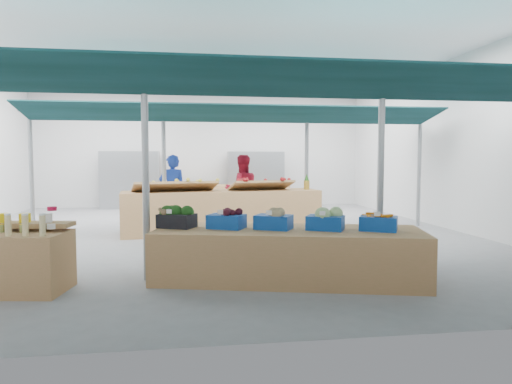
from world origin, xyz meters
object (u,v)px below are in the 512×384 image
fruit_counter (222,211)px  crate_stack (397,247)px  vendor_left (172,191)px  vendor_right (242,190)px  veg_counter (288,255)px

fruit_counter → crate_stack: fruit_counter is taller
fruit_counter → crate_stack: 4.65m
fruit_counter → crate_stack: (2.59, -3.85, -0.20)m
vendor_left → vendor_right: bearing=173.7°
crate_stack → vendor_left: size_ratio=0.32×
crate_stack → vendor_right: size_ratio=0.32×
vendor_left → vendor_right: (1.80, 0.00, 0.00)m
crate_stack → fruit_counter: bearing=123.9°
vendor_right → crate_stack: bearing=105.6°
crate_stack → vendor_right: (-1.99, 4.95, 0.63)m
veg_counter → crate_stack: size_ratio=6.30×
fruit_counter → vendor_left: (-1.20, 1.10, 0.43)m
veg_counter → crate_stack: 2.05m
vendor_left → vendor_right: same height
veg_counter → fruit_counter: (-0.64, 4.48, 0.13)m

